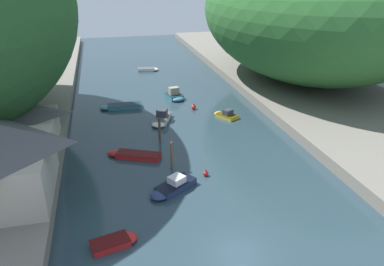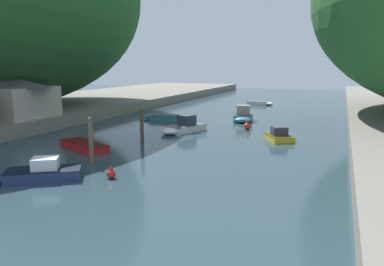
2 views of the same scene
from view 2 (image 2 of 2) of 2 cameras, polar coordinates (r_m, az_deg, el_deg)
water_surface at (r=38.76m, az=2.59°, el=0.92°), size 130.00×130.00×0.00m
left_bank at (r=51.92m, az=-23.72°, el=3.19°), size 22.00×120.00×1.30m
boathouse_shed at (r=40.95m, az=-26.25°, el=5.11°), size 8.45×6.63×4.01m
boat_small_dinghy at (r=30.27m, az=-16.73°, el=-1.69°), size 6.09×3.90×0.55m
boat_navy_launch at (r=43.81m, az=-4.11°, el=2.38°), size 6.09×2.14×0.58m
boat_mid_channel at (r=32.98m, az=12.87°, el=-0.39°), size 3.29×3.95×1.19m
boat_yellow_tender at (r=22.74m, az=-22.92°, el=-5.67°), size 5.09×4.18×1.27m
boat_white_cruiser at (r=35.63m, az=-1.46°, el=0.87°), size 3.56×5.26×1.60m
boat_open_rowboat at (r=42.85m, az=7.80°, el=2.47°), size 2.85×4.02×1.81m
boat_cabin_cruiser at (r=61.17m, az=10.48°, el=4.50°), size 4.31×2.36×0.54m
mooring_post_second at (r=24.99m, az=-15.16°, el=-1.12°), size 0.30×0.30×3.07m
mooring_post_fourth at (r=30.80m, az=-7.65°, el=1.13°), size 0.30×0.30×2.92m
channel_buoy_near at (r=37.48m, az=8.45°, el=1.12°), size 0.70×0.70×1.05m
channel_buoy_far at (r=21.82m, az=-12.22°, el=-6.01°), size 0.52×0.52×0.78m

